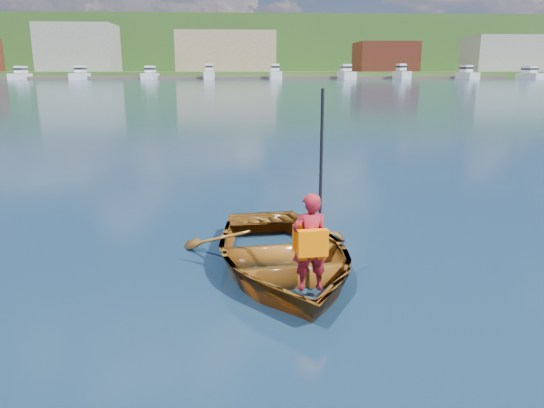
% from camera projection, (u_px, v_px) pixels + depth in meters
% --- Properties ---
extents(ground, '(600.00, 600.00, 0.00)m').
position_uv_depth(ground, '(267.00, 273.00, 6.89)').
color(ground, '#153043').
rests_on(ground, ground).
extents(rowboat, '(2.98, 3.88, 0.74)m').
position_uv_depth(rowboat, '(281.00, 254.00, 6.92)').
color(rowboat, maroon).
rests_on(rowboat, ground).
extents(child_paddler, '(0.45, 0.38, 2.26)m').
position_uv_depth(child_paddler, '(310.00, 241.00, 5.97)').
color(child_paddler, maroon).
rests_on(child_paddler, ground).
extents(shoreline, '(400.00, 140.00, 22.00)m').
position_uv_depth(shoreline, '(242.00, 52.00, 233.33)').
color(shoreline, '#365C25').
rests_on(shoreline, ground).
extents(dock, '(160.03, 10.79, 0.80)m').
position_uv_depth(dock, '(233.00, 78.00, 149.87)').
color(dock, brown).
rests_on(dock, ground).
extents(waterfront_buildings, '(202.00, 16.00, 14.00)m').
position_uv_depth(waterfront_buildings, '(218.00, 53.00, 164.25)').
color(waterfront_buildings, maroon).
rests_on(waterfront_buildings, ground).
extents(marina_yachts, '(143.85, 11.97, 4.44)m').
position_uv_depth(marina_yachts, '(286.00, 74.00, 145.84)').
color(marina_yachts, silver).
rests_on(marina_yachts, ground).
extents(hillside_trees, '(275.77, 82.75, 23.72)m').
position_uv_depth(hillside_trees, '(322.00, 34.00, 234.15)').
color(hillside_trees, '#382314').
rests_on(hillside_trees, ground).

